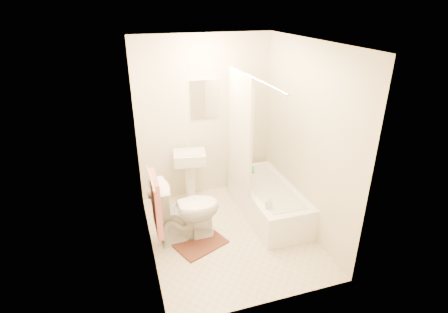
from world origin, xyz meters
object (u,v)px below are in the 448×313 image
object	(u,v)px
sink	(190,175)
toilet	(187,210)
soap_bottle	(269,202)
bath_mat	(200,243)
bathtub	(268,200)

from	to	relation	value
sink	toilet	bearing A→B (deg)	-96.23
toilet	soap_bottle	distance (m)	1.03
toilet	sink	size ratio (longest dim) A/B	0.95
bath_mat	soap_bottle	world-z (taller)	soap_bottle
bathtub	bath_mat	xyz separation A→B (m)	(-1.09, -0.39, -0.21)
sink	soap_bottle	bearing A→B (deg)	-47.99
bathtub	soap_bottle	bearing A→B (deg)	-114.35
soap_bottle	toilet	bearing A→B (deg)	162.80
sink	soap_bottle	world-z (taller)	sink
sink	bathtub	bearing A→B (deg)	-24.59
soap_bottle	bath_mat	bearing A→B (deg)	172.29
sink	soap_bottle	size ratio (longest dim) A/B	5.05
bath_mat	soap_bottle	distance (m)	1.01
toilet	soap_bottle	world-z (taller)	toilet
sink	bathtub	distance (m)	1.18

